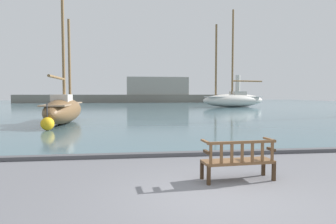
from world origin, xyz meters
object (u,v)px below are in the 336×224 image
(park_bench, at_px, (238,160))
(channel_buoy, at_px, (47,124))
(sailboat_centre_channel, at_px, (234,99))
(sailboat_outer_port, at_px, (64,109))

(park_bench, height_order, channel_buoy, channel_buoy)
(park_bench, distance_m, channel_buoy, 11.50)
(sailboat_centre_channel, bearing_deg, sailboat_outer_port, -132.39)
(sailboat_outer_port, xyz_separation_m, sailboat_centre_channel, (18.75, 20.55, 0.26))
(sailboat_outer_port, xyz_separation_m, channel_buoy, (-0.01, -3.99, -0.57))
(park_bench, relative_size, sailboat_outer_port, 0.18)
(sailboat_centre_channel, relative_size, channel_buoy, 9.77)
(park_bench, xyz_separation_m, sailboat_centre_channel, (12.25, 34.02, 0.78))
(sailboat_outer_port, bearing_deg, channel_buoy, -90.08)
(channel_buoy, bearing_deg, sailboat_outer_port, 89.92)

